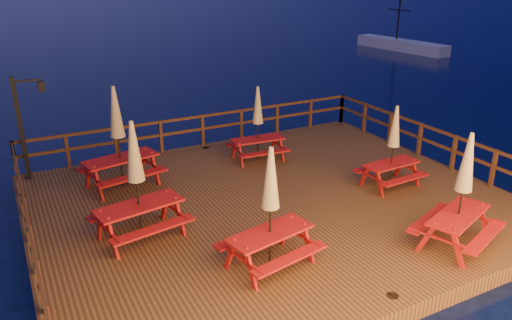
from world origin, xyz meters
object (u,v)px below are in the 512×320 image
at_px(lamp_post, 25,119).
at_px(picnic_table_1, 118,136).
at_px(picnic_table_0, 270,207).
at_px(picnic_table_2, 258,123).
at_px(sailboat, 401,45).

bearing_deg(lamp_post, picnic_table_1, -40.36).
height_order(lamp_post, picnic_table_0, lamp_post).
bearing_deg(picnic_table_2, lamp_post, 169.60).
relative_size(lamp_post, picnic_table_1, 1.05).
bearing_deg(picnic_table_1, picnic_table_2, -10.79).
distance_m(lamp_post, picnic_table_1, 2.80).
distance_m(sailboat, picnic_table_0, 32.26).
bearing_deg(picnic_table_1, sailboat, 21.26).
bearing_deg(picnic_table_0, lamp_post, 107.05).
bearing_deg(picnic_table_0, picnic_table_1, 96.62).
bearing_deg(sailboat, picnic_table_1, -153.89).
bearing_deg(picnic_table_1, lamp_post, 128.22).
distance_m(picnic_table_0, picnic_table_2, 6.01).
xyz_separation_m(sailboat, picnic_table_2, (-21.20, -16.32, 1.24)).
relative_size(sailboat, picnic_table_1, 4.14).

